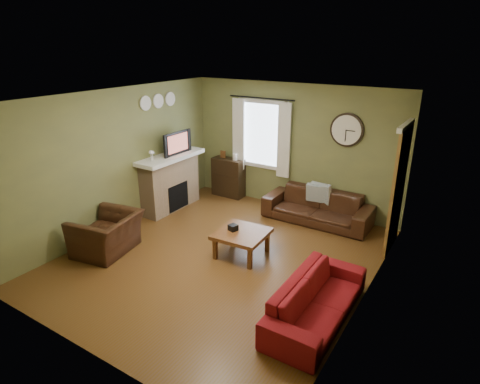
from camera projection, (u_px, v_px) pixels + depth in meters
The scene contains 31 objects.
floor at pixel (222, 257), 6.65m from camera, with size 4.60×5.20×0.00m, color brown.
ceiling at pixel (219, 98), 5.73m from camera, with size 4.60×5.20×0.00m, color white.
wall_left at pixel (118, 161), 7.33m from camera, with size 0.00×5.20×2.60m, color olive.
wall_right at pixel (371, 216), 5.04m from camera, with size 0.00×5.20×2.60m, color olive.
wall_back at pixel (293, 148), 8.25m from camera, with size 4.60×0.00×2.60m, color olive.
wall_front at pixel (77, 255), 4.13m from camera, with size 4.60×0.00×2.60m, color olive.
fireplace at pixel (170, 184), 8.41m from camera, with size 0.40×1.40×1.10m, color tan.
firebox at pixel (178, 197), 8.40m from camera, with size 0.04×0.60×0.55m, color black.
mantel at pixel (170, 157), 8.19m from camera, with size 0.58×1.60×0.08m, color white.
tv at pixel (175, 145), 8.22m from camera, with size 0.60×0.08×0.35m, color black.
tv_screen at pixel (178, 143), 8.16m from camera, with size 0.02×0.62×0.36m, color #994C3F.
medallion_left at pixel (145, 103), 7.62m from camera, with size 0.28×0.28×0.03m, color white.
medallion_mid at pixel (158, 101), 7.90m from camera, with size 0.28×0.28×0.03m, color white.
medallion_right at pixel (170, 99), 8.17m from camera, with size 0.28×0.28×0.03m, color white.
window_pane at pixel (263, 134), 8.51m from camera, with size 1.00×0.02×1.30m, color silver, non-canonical shape.
curtain_rod at pixel (261, 98), 8.15m from camera, with size 0.03×0.03×1.50m, color black.
curtain_left at pixel (238, 135), 8.72m from camera, with size 0.28×0.04×1.55m, color white.
curtain_right at pixel (284, 141), 8.17m from camera, with size 0.28×0.04×1.55m, color white.
wall_clock at pixel (346, 130), 7.48m from camera, with size 0.64×0.06×0.64m, color white, non-canonical shape.
door at pixel (398, 190), 6.61m from camera, with size 0.05×0.90×2.10m, color brown.
bookshelf at pixel (228, 177), 9.15m from camera, with size 0.74×0.32×0.88m, color black, non-canonical shape.
book at pixel (233, 154), 9.05m from camera, with size 0.18×0.25×0.02m, color brown.
sofa_brown at pixel (317, 207), 7.87m from camera, with size 2.09×0.82×0.61m, color black.
pillow_left at pixel (320, 193), 7.89m from camera, with size 0.40×0.12×0.40m, color #95A1A6.
pillow_right at pixel (315, 193), 7.91m from camera, with size 0.35×0.11×0.35m, color #95A1A6.
sofa_red at pixel (317, 300), 5.10m from camera, with size 1.88×0.73×0.55m, color maroon.
armchair at pixel (107, 234), 6.72m from camera, with size 1.02×0.89×0.66m, color black.
coffee_table at pixel (242, 244), 6.65m from camera, with size 0.80×0.80×0.43m, color brown, non-canonical shape.
tissue_box at pixel (233, 232), 6.64m from camera, with size 0.13×0.13×0.10m, color black.
wine_glass_a at pixel (151, 156), 7.69m from camera, with size 0.08×0.08×0.22m, color white, non-canonical shape.
wine_glass_b at pixel (153, 156), 7.73m from camera, with size 0.07×0.07×0.20m, color white, non-canonical shape.
Camera 1 is at (3.36, -4.78, 3.37)m, focal length 30.00 mm.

